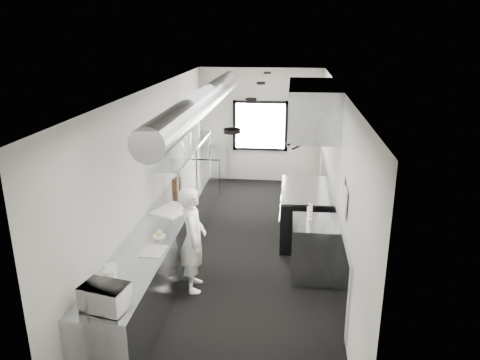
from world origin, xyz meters
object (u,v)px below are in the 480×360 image
(deli_tub_b, at_px, (110,274))
(plate_stack_d, at_px, (193,129))
(range, at_px, (304,213))
(microwave, at_px, (105,297))
(prep_counter, at_px, (170,236))
(squeeze_bottle_e, at_px, (311,209))
(plate_stack_b, at_px, (181,143))
(squeeze_bottle_d, at_px, (309,212))
(plate_stack_c, at_px, (185,137))
(cutting_board, at_px, (172,210))
(knife_block, at_px, (177,184))
(bottle_station, at_px, (313,249))
(squeeze_bottle_b, at_px, (310,220))
(far_work_table, at_px, (210,171))
(line_cook, at_px, (193,239))
(squeeze_bottle_c, at_px, (310,216))
(deli_tub_a, at_px, (111,269))
(exhaust_hood, at_px, (312,108))
(plate_stack_a, at_px, (176,149))
(small_plate, at_px, (159,236))
(pass_shelf, at_px, (186,149))
(squeeze_bottle_a, at_px, (310,225))

(deli_tub_b, xyz_separation_m, plate_stack_d, (0.09, 4.43, 0.81))
(range, height_order, microwave, microwave)
(prep_counter, xyz_separation_m, squeeze_bottle_e, (2.25, 0.09, 0.54))
(plate_stack_b, height_order, squeeze_bottle_e, plate_stack_b)
(prep_counter, relative_size, squeeze_bottle_d, 33.33)
(plate_stack_c, height_order, squeeze_bottle_d, plate_stack_c)
(cutting_board, xyz_separation_m, squeeze_bottle_d, (2.17, -0.06, 0.08))
(squeeze_bottle_d, bearing_deg, knife_block, 155.90)
(bottle_station, height_order, squeeze_bottle_b, squeeze_bottle_b)
(deli_tub_b, bearing_deg, range, 55.00)
(far_work_table, height_order, line_cook, line_cook)
(far_work_table, height_order, squeeze_bottle_c, squeeze_bottle_c)
(prep_counter, distance_m, cutting_board, 0.46)
(prep_counter, bearing_deg, deli_tub_a, -95.17)
(exhaust_hood, distance_m, plate_stack_a, 2.42)
(deli_tub_b, distance_m, small_plate, 1.20)
(prep_counter, distance_m, far_work_table, 3.70)
(exhaust_hood, distance_m, squeeze_bottle_d, 1.87)
(bottle_station, relative_size, deli_tub_b, 6.31)
(squeeze_bottle_d, bearing_deg, exhaust_hood, 88.75)
(pass_shelf, bearing_deg, squeeze_bottle_e, -31.70)
(deli_tub_a, relative_size, squeeze_bottle_a, 0.73)
(bottle_station, height_order, plate_stack_d, plate_stack_d)
(knife_block, relative_size, plate_stack_a, 0.78)
(squeeze_bottle_a, height_order, squeeze_bottle_b, squeeze_bottle_a)
(cutting_board, bearing_deg, bottle_station, -5.64)
(far_work_table, height_order, small_plate, small_plate)
(exhaust_hood, bearing_deg, squeeze_bottle_b, -91.02)
(knife_block, bearing_deg, small_plate, -70.24)
(small_plate, distance_m, plate_stack_c, 2.69)
(squeeze_bottle_c, height_order, squeeze_bottle_e, squeeze_bottle_c)
(deli_tub_b, bearing_deg, exhaust_hood, 54.33)
(exhaust_hood, relative_size, prep_counter, 0.37)
(knife_block, relative_size, plate_stack_c, 0.65)
(squeeze_bottle_e, bearing_deg, microwave, -128.24)
(exhaust_hood, distance_m, pass_shelf, 2.46)
(plate_stack_a, distance_m, squeeze_bottle_b, 2.64)
(far_work_table, distance_m, deli_tub_a, 5.74)
(plate_stack_c, height_order, plate_stack_d, plate_stack_d)
(deli_tub_b, distance_m, plate_stack_a, 3.04)
(microwave, bearing_deg, deli_tub_a, 119.21)
(exhaust_hood, relative_size, knife_block, 10.08)
(prep_counter, xyz_separation_m, squeeze_bottle_d, (2.22, -0.04, 0.54))
(deli_tub_a, bearing_deg, plate_stack_d, 88.35)
(line_cook, bearing_deg, plate_stack_c, 4.83)
(prep_counter, relative_size, microwave, 13.49)
(cutting_board, relative_size, plate_stack_c, 1.81)
(knife_block, distance_m, plate_stack_d, 1.49)
(pass_shelf, distance_m, range, 2.49)
(range, bearing_deg, squeeze_bottle_b, -88.87)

